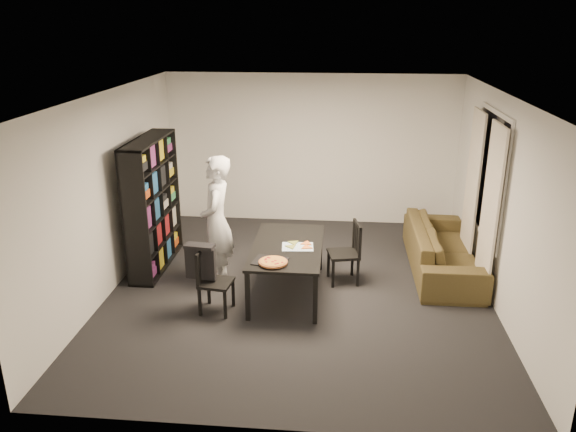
# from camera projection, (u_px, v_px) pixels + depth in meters

# --- Properties ---
(room) EXTENTS (5.01, 5.51, 2.61)m
(room) POSITION_uv_depth(u_px,v_px,m) (300.00, 198.00, 7.16)
(room) COLOR black
(room) RESTS_ON ground
(window_pane) EXTENTS (0.02, 1.40, 1.60)m
(window_pane) POSITION_uv_depth(u_px,v_px,m) (490.00, 175.00, 7.44)
(window_pane) COLOR black
(window_pane) RESTS_ON room
(window_frame) EXTENTS (0.03, 1.52, 1.72)m
(window_frame) POSITION_uv_depth(u_px,v_px,m) (489.00, 175.00, 7.44)
(window_frame) COLOR white
(window_frame) RESTS_ON room
(curtain_left) EXTENTS (0.03, 0.70, 2.25)m
(curtain_left) POSITION_uv_depth(u_px,v_px,m) (490.00, 213.00, 7.07)
(curtain_left) COLOR beige
(curtain_left) RESTS_ON room
(curtain_right) EXTENTS (0.03, 0.70, 2.25)m
(curtain_right) POSITION_uv_depth(u_px,v_px,m) (472.00, 189.00, 8.05)
(curtain_right) COLOR beige
(curtain_right) RESTS_ON room
(bookshelf) EXTENTS (0.35, 1.50, 1.90)m
(bookshelf) POSITION_uv_depth(u_px,v_px,m) (153.00, 204.00, 8.02)
(bookshelf) COLOR black
(bookshelf) RESTS_ON room
(dining_table) EXTENTS (0.90, 1.63, 0.68)m
(dining_table) POSITION_uv_depth(u_px,v_px,m) (287.00, 250.00, 7.30)
(dining_table) COLOR black
(dining_table) RESTS_ON room
(chair_left) EXTENTS (0.42, 0.42, 0.82)m
(chair_left) POSITION_uv_depth(u_px,v_px,m) (210.00, 276.00, 6.90)
(chair_left) COLOR black
(chair_left) RESTS_ON room
(chair_right) EXTENTS (0.47, 0.47, 0.86)m
(chair_right) POSITION_uv_depth(u_px,v_px,m) (350.00, 248.00, 7.67)
(chair_right) COLOR black
(chair_right) RESTS_ON room
(draped_jacket) EXTENTS (0.39, 0.20, 0.45)m
(draped_jacket) POSITION_uv_depth(u_px,v_px,m) (200.00, 260.00, 6.85)
(draped_jacket) COLOR black
(draped_jacket) RESTS_ON chair_left
(person) EXTENTS (0.49, 0.69, 1.79)m
(person) POSITION_uv_depth(u_px,v_px,m) (217.00, 222.00, 7.50)
(person) COLOR silver
(person) RESTS_ON room
(baking_tray) EXTENTS (0.45, 0.39, 0.01)m
(baking_tray) POSITION_uv_depth(u_px,v_px,m) (270.00, 261.00, 6.81)
(baking_tray) COLOR black
(baking_tray) RESTS_ON dining_table
(pepperoni_pizza) EXTENTS (0.35, 0.35, 0.03)m
(pepperoni_pizza) POSITION_uv_depth(u_px,v_px,m) (273.00, 262.00, 6.73)
(pepperoni_pizza) COLOR #9A562C
(pepperoni_pizza) RESTS_ON dining_table
(kitchen_towel) EXTENTS (0.42, 0.33, 0.01)m
(kitchen_towel) POSITION_uv_depth(u_px,v_px,m) (298.00, 247.00, 7.23)
(kitchen_towel) COLOR silver
(kitchen_towel) RESTS_ON dining_table
(pizza_slices) EXTENTS (0.43, 0.38, 0.01)m
(pizza_slices) POSITION_uv_depth(u_px,v_px,m) (299.00, 245.00, 7.27)
(pizza_slices) COLOR #BF7D3B
(pizza_slices) RESTS_ON dining_table
(sofa) EXTENTS (0.88, 2.26, 0.66)m
(sofa) POSITION_uv_depth(u_px,v_px,m) (443.00, 249.00, 8.08)
(sofa) COLOR #3A2A17
(sofa) RESTS_ON room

